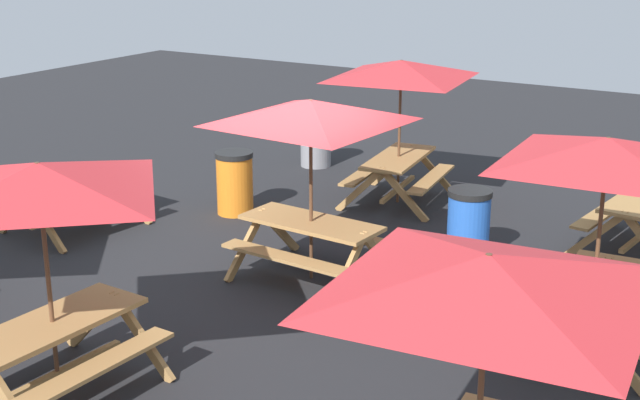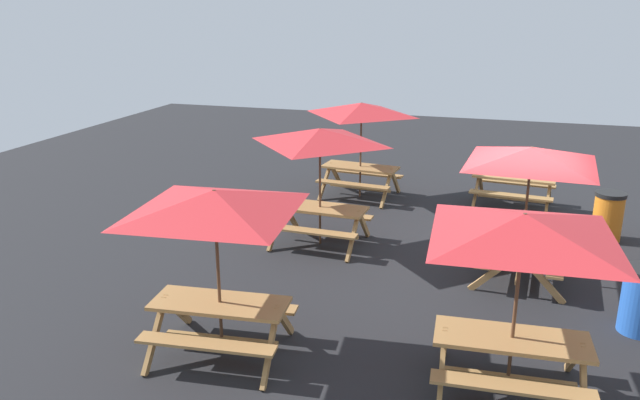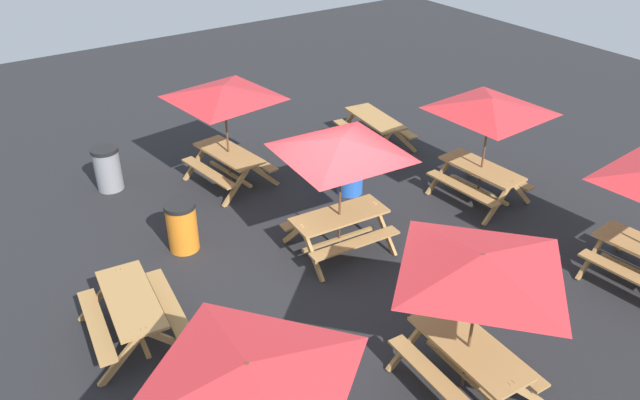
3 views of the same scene
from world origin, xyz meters
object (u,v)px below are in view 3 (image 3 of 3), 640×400
at_px(picnic_table_2, 480,274).
at_px(picnic_table_0, 341,154).
at_px(picnic_table_3, 375,125).
at_px(trash_bin_blue, 350,172).
at_px(picnic_table_6, 132,308).
at_px(picnic_table_1, 490,113).
at_px(picnic_table_5, 249,385).
at_px(trash_bin_gray, 108,169).
at_px(trash_bin_orange, 182,226).
at_px(picnic_table_4, 224,99).

bearing_deg(picnic_table_2, picnic_table_0, -5.11).
xyz_separation_m(picnic_table_3, trash_bin_blue, (-1.56, 1.91, -0.07)).
relative_size(picnic_table_3, picnic_table_6, 1.00).
bearing_deg(picnic_table_3, picnic_table_1, -170.33).
xyz_separation_m(picnic_table_5, trash_bin_gray, (8.45, -1.01, -1.49)).
bearing_deg(picnic_table_3, trash_bin_orange, 111.19).
bearing_deg(picnic_table_6, picnic_table_1, -83.91).
height_order(picnic_table_1, trash_bin_orange, picnic_table_1).
bearing_deg(picnic_table_5, trash_bin_gray, -0.39).
xyz_separation_m(picnic_table_4, trash_bin_orange, (-1.82, 1.91, -1.49)).
bearing_deg(trash_bin_blue, picnic_table_1, -130.11).
relative_size(picnic_table_3, trash_bin_orange, 1.98).
bearing_deg(picnic_table_0, picnic_table_3, -132.58).
height_order(picnic_table_5, picnic_table_6, picnic_table_5).
distance_m(picnic_table_1, trash_bin_orange, 6.41).
distance_m(picnic_table_5, trash_bin_blue, 7.67).
bearing_deg(trash_bin_orange, picnic_table_2, -160.71).
bearing_deg(picnic_table_1, picnic_table_5, 112.55).
relative_size(picnic_table_1, trash_bin_orange, 2.88).
xyz_separation_m(picnic_table_3, trash_bin_orange, (-1.53, 5.77, -0.07)).
relative_size(picnic_table_3, picnic_table_4, 0.69).
height_order(picnic_table_1, trash_bin_blue, picnic_table_1).
bearing_deg(picnic_table_1, picnic_table_0, 84.26).
bearing_deg(picnic_table_3, picnic_table_6, 120.76).
distance_m(picnic_table_4, trash_bin_gray, 3.03).
bearing_deg(picnic_table_3, picnic_table_2, 157.08).
bearing_deg(picnic_table_6, trash_bin_orange, -35.15).
distance_m(picnic_table_0, picnic_table_2, 3.79).
distance_m(picnic_table_0, trash_bin_orange, 3.28).
bearing_deg(trash_bin_blue, picnic_table_2, 159.85).
height_order(trash_bin_gray, trash_bin_blue, same).
height_order(picnic_table_4, trash_bin_blue, picnic_table_4).
xyz_separation_m(picnic_table_0, picnic_table_5, (-3.73, 3.83, 0.00)).
distance_m(trash_bin_orange, trash_bin_gray, 3.10).
distance_m(picnic_table_0, picnic_table_1, 3.56).
height_order(picnic_table_1, picnic_table_6, picnic_table_1).
bearing_deg(picnic_table_1, picnic_table_6, 86.75).
xyz_separation_m(picnic_table_0, picnic_table_4, (3.47, 0.50, 0.00)).
bearing_deg(trash_bin_gray, trash_bin_blue, -125.91).
bearing_deg(picnic_table_4, trash_bin_gray, 53.98).
height_order(picnic_table_3, trash_bin_blue, trash_bin_blue).
bearing_deg(trash_bin_orange, picnic_table_5, 165.24).
distance_m(trash_bin_orange, trash_bin_blue, 3.86).
height_order(picnic_table_2, picnic_table_6, picnic_table_2).
relative_size(picnic_table_0, picnic_table_4, 1.01).
xyz_separation_m(picnic_table_1, trash_bin_orange, (1.80, 5.96, -1.49)).
bearing_deg(picnic_table_5, picnic_table_0, -39.32).
distance_m(picnic_table_2, trash_bin_gray, 8.90).
distance_m(picnic_table_1, trash_bin_gray, 8.16).
relative_size(picnic_table_4, picnic_table_5, 1.20).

